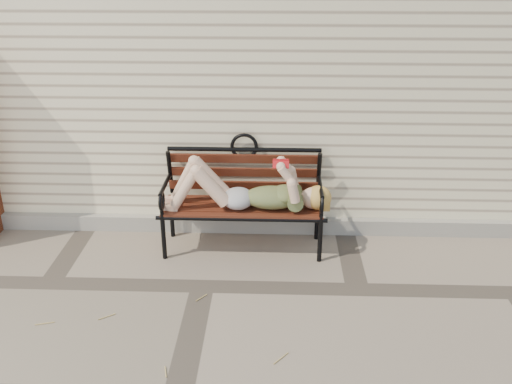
{
  "coord_description": "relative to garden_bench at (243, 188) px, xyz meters",
  "views": [
    {
      "loc": [
        0.58,
        -3.9,
        2.55
      ],
      "look_at": [
        0.41,
        0.56,
        0.59
      ],
      "focal_mm": 40.0,
      "sensor_mm": 36.0,
      "label": 1
    }
  ],
  "objects": [
    {
      "name": "house_wall",
      "position": [
        -0.29,
        2.26,
        0.94
      ],
      "size": [
        8.0,
        4.0,
        3.0
      ],
      "primitive_type": "cube",
      "color": "#F6EAC0",
      "rests_on": "ground"
    },
    {
      "name": "garden_bench",
      "position": [
        0.0,
        0.0,
        0.0
      ],
      "size": [
        1.54,
        0.61,
        0.99
      ],
      "color": "black",
      "rests_on": "ground"
    },
    {
      "name": "ground",
      "position": [
        -0.29,
        -0.74,
        -0.56
      ],
      "size": [
        80.0,
        80.0,
        0.0
      ],
      "primitive_type": "plane",
      "color": "gray",
      "rests_on": "ground"
    },
    {
      "name": "straw_scatter",
      "position": [
        -1.05,
        -1.63,
        -0.55
      ],
      "size": [
        2.99,
        1.35,
        0.01
      ],
      "color": "tan",
      "rests_on": "ground"
    },
    {
      "name": "foundation_strip",
      "position": [
        -0.29,
        0.23,
        -0.48
      ],
      "size": [
        8.0,
        0.1,
        0.15
      ],
      "primitive_type": "cube",
      "color": "gray",
      "rests_on": "ground"
    },
    {
      "name": "reading_woman",
      "position": [
        0.01,
        -0.12,
        0.03
      ],
      "size": [
        1.45,
        0.33,
        0.46
      ],
      "color": "#093D43",
      "rests_on": "ground"
    }
  ]
}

